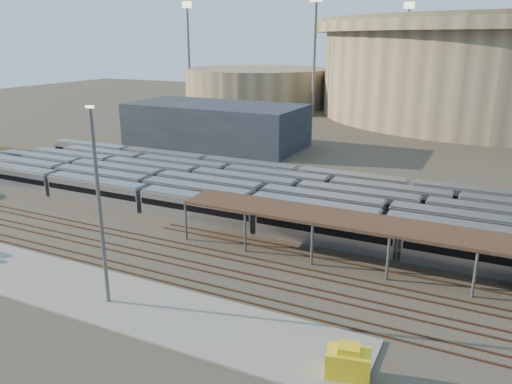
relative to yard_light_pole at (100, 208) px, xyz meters
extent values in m
plane|color=#383026|center=(5.83, 15.71, -9.85)|extent=(420.00, 420.00, 0.00)
cube|color=gray|center=(0.83, 0.71, -9.75)|extent=(50.00, 9.00, 0.20)
cube|color=#AAAAAE|center=(4.81, 23.71, -8.05)|extent=(112.00, 2.90, 3.60)
cube|color=#AAAAAE|center=(1.84, 27.91, -8.05)|extent=(112.00, 2.90, 3.60)
cube|color=#AAAAAE|center=(1.49, 32.11, -8.05)|extent=(112.00, 2.90, 3.60)
cube|color=#AAAAAE|center=(5.54, 36.31, -8.05)|extent=(112.00, 2.90, 3.60)
cube|color=#AAAAAE|center=(9.37, 40.51, -8.05)|extent=(112.00, 2.90, 3.60)
cube|color=#AAAAAE|center=(2.42, 44.71, -8.05)|extent=(112.00, 2.90, 3.60)
cylinder|color=#5A5B5F|center=(-2.17, 17.01, -7.35)|extent=(0.30, 0.30, 5.00)
cylinder|color=#5A5B5F|center=(-2.17, 22.41, -7.35)|extent=(0.30, 0.30, 5.00)
cylinder|color=#5A5B5F|center=(6.40, 17.01, -7.35)|extent=(0.30, 0.30, 5.00)
cylinder|color=#5A5B5F|center=(6.40, 22.41, -7.35)|extent=(0.30, 0.30, 5.00)
cylinder|color=#5A5B5F|center=(14.97, 17.01, -7.35)|extent=(0.30, 0.30, 5.00)
cylinder|color=#5A5B5F|center=(14.97, 22.41, -7.35)|extent=(0.30, 0.30, 5.00)
cylinder|color=#5A5B5F|center=(23.54, 17.01, -7.35)|extent=(0.30, 0.30, 5.00)
cylinder|color=#5A5B5F|center=(23.54, 22.41, -7.35)|extent=(0.30, 0.30, 5.00)
cylinder|color=#5A5B5F|center=(32.12, 17.01, -7.35)|extent=(0.30, 0.30, 5.00)
cylinder|color=#5A5B5F|center=(32.12, 22.41, -7.35)|extent=(0.30, 0.30, 5.00)
cube|color=#3C1E18|center=(27.83, 19.71, -4.70)|extent=(60.00, 6.00, 0.30)
cube|color=#4C3323|center=(5.83, 13.96, -9.76)|extent=(170.00, 0.12, 0.18)
cube|color=#4C3323|center=(5.83, 15.46, -9.76)|extent=(170.00, 0.12, 0.18)
cube|color=#4C3323|center=(5.83, 9.96, -9.76)|extent=(170.00, 0.12, 0.18)
cube|color=#4C3323|center=(5.83, 11.46, -9.76)|extent=(170.00, 0.12, 0.18)
cube|color=#4C3323|center=(5.83, 5.96, -9.76)|extent=(170.00, 0.12, 0.18)
cube|color=#4C3323|center=(5.83, 7.46, -9.76)|extent=(170.00, 0.12, 0.18)
cylinder|color=gray|center=(30.83, 155.71, 4.15)|extent=(116.00, 116.00, 28.00)
cylinder|color=gray|center=(30.83, 155.71, 19.65)|extent=(124.00, 124.00, 3.00)
cylinder|color=brown|center=(30.83, 155.71, 21.90)|extent=(120.00, 120.00, 1.50)
cylinder|color=gray|center=(-54.17, 145.71, -2.85)|extent=(56.00, 56.00, 14.00)
cube|color=#1E232D|center=(-29.17, 70.71, -4.85)|extent=(42.00, 20.00, 10.00)
cylinder|color=#5A5B5F|center=(-24.17, 125.71, 8.15)|extent=(1.00, 1.00, 36.00)
cylinder|color=#5A5B5F|center=(-79.17, 135.71, 8.15)|extent=(1.00, 1.00, 36.00)
cube|color=#FFF2CC|center=(-79.17, 135.71, 27.35)|extent=(4.00, 0.60, 2.40)
cylinder|color=#5A5B5F|center=(-4.17, 175.71, 8.15)|extent=(1.00, 1.00, 36.00)
cube|color=#FFF2CC|center=(-4.17, 175.71, 27.35)|extent=(4.00, 0.60, 2.40)
cylinder|color=#5A5B5F|center=(0.00, 0.00, -0.18)|extent=(0.36, 0.36, 18.93)
cube|color=#FFF2CC|center=(0.00, 0.00, 9.38)|extent=(0.80, 0.31, 0.20)
cube|color=yellow|center=(24.33, -0.68, -8.60)|extent=(3.70, 2.72, 2.09)
camera|label=1|loc=(32.26, -32.95, 15.06)|focal=35.00mm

